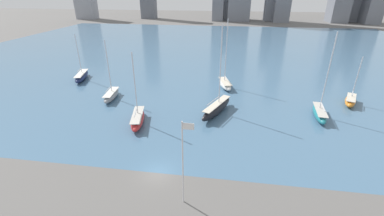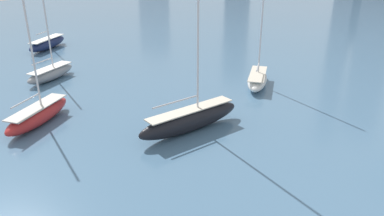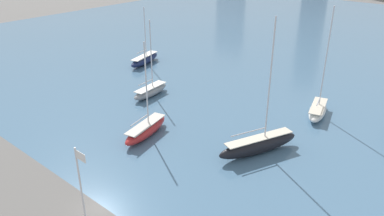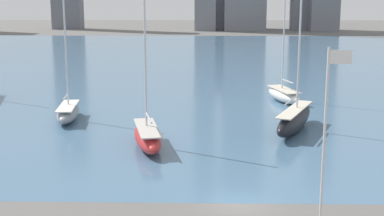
% 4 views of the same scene
% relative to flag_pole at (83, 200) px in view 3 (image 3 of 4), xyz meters
% --- Properties ---
extents(ground_plane, '(500.00, 500.00, 0.00)m').
position_rel_flag_pole_xyz_m(ground_plane, '(-4.17, 4.26, -5.53)').
color(ground_plane, '#605E5B').
extents(harbor_water, '(180.00, 140.00, 0.00)m').
position_rel_flag_pole_xyz_m(harbor_water, '(-4.17, 74.26, -5.53)').
color(harbor_water, '#476B89').
rests_on(harbor_water, ground_plane).
extents(flag_pole, '(1.24, 0.14, 10.11)m').
position_rel_flag_pole_xyz_m(flag_pole, '(0.00, 0.00, 0.00)').
color(flag_pole, silver).
rests_on(flag_pole, ground_plane).
extents(sailboat_white, '(4.20, 8.10, 15.50)m').
position_rel_flag_pole_xyz_m(sailboat_white, '(3.34, 36.88, -4.59)').
color(sailboat_white, white).
rests_on(sailboat_white, harbor_water).
extents(sailboat_red, '(3.87, 8.74, 12.37)m').
position_rel_flag_pole_xyz_m(sailboat_red, '(-11.09, 16.63, -4.56)').
color(sailboat_red, '#B72828').
rests_on(sailboat_red, harbor_water).
extents(sailboat_navy, '(4.37, 9.45, 11.26)m').
position_rel_flag_pole_xyz_m(sailboat_navy, '(-33.18, 37.07, -4.57)').
color(sailboat_navy, '#19234C').
rests_on(sailboat_navy, harbor_water).
extents(sailboat_gray, '(2.83, 7.80, 12.21)m').
position_rel_flag_pole_xyz_m(sailboat_gray, '(-20.30, 26.31, -4.62)').
color(sailboat_gray, gray).
rests_on(sailboat_gray, harbor_water).
extents(sailboat_black, '(5.85, 10.69, 16.22)m').
position_rel_flag_pole_xyz_m(sailboat_black, '(2.24, 22.38, -4.33)').
color(sailboat_black, black).
rests_on(sailboat_black, harbor_water).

